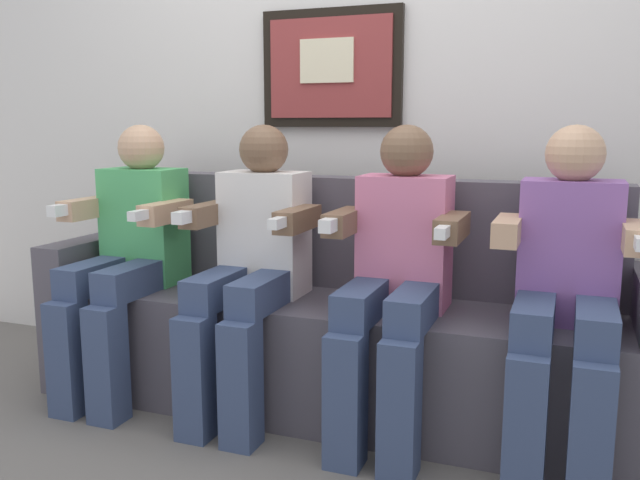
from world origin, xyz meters
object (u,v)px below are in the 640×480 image
(person_leftmost, at_px, (128,250))
(person_left_center, at_px, (251,260))
(person_rightmost, at_px, (567,284))
(person_right_center, at_px, (396,271))
(couch, at_px, (336,330))

(person_leftmost, distance_m, person_left_center, 0.56)
(person_leftmost, relative_size, person_rightmost, 1.00)
(person_right_center, height_order, person_rightmost, same)
(person_leftmost, height_order, person_rightmost, same)
(couch, bearing_deg, person_leftmost, -168.66)
(person_leftmost, relative_size, person_right_center, 1.00)
(person_leftmost, bearing_deg, couch, 11.34)
(couch, relative_size, person_right_center, 2.15)
(couch, bearing_deg, person_right_center, -31.04)
(person_left_center, distance_m, person_rightmost, 1.12)
(person_leftmost, xyz_separation_m, person_left_center, (0.56, 0.00, 0.00))
(couch, xyz_separation_m, person_leftmost, (-0.84, -0.17, 0.29))
(person_leftmost, bearing_deg, person_left_center, 0.00)
(person_left_center, relative_size, person_right_center, 1.00)
(person_right_center, bearing_deg, person_leftmost, 180.00)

